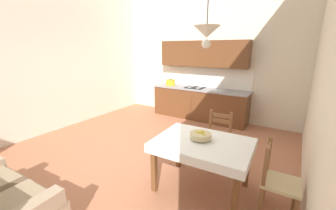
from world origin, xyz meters
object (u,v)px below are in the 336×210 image
kitchen_cabinetry (200,89)px  dining_chair_kitchen_side (217,139)px  pendant_lamp (207,33)px  fruit_bowl (201,135)px  dining_table (202,150)px  dining_chair_window_side (277,181)px

kitchen_cabinetry → dining_chair_kitchen_side: bearing=-58.4°
dining_chair_kitchen_side → pendant_lamp: size_ratio=1.16×
kitchen_cabinetry → fruit_bowl: size_ratio=9.20×
dining_chair_kitchen_side → pendant_lamp: pendant_lamp is taller
kitchen_cabinetry → pendant_lamp: 3.53m
kitchen_cabinetry → dining_chair_kitchen_side: size_ratio=2.97×
dining_table → pendant_lamp: (-0.00, -0.03, 1.56)m
dining_table → dining_chair_kitchen_side: size_ratio=1.45×
kitchen_cabinetry → fruit_bowl: bearing=-65.8°
kitchen_cabinetry → dining_chair_window_side: (2.32, -2.87, -0.41)m
dining_table → dining_chair_window_side: dining_chair_window_side is taller
kitchen_cabinetry → fruit_bowl: kitchen_cabinetry is taller
kitchen_cabinetry → pendant_lamp: bearing=-65.5°
dining_chair_window_side → dining_chair_kitchen_side: bearing=142.9°
dining_chair_window_side → pendant_lamp: (-0.96, -0.10, 1.74)m
kitchen_cabinetry → pendant_lamp: (1.35, -2.97, 1.32)m
fruit_bowl → dining_table: bearing=-37.0°
dining_chair_window_side → dining_table: bearing=-176.1°
dining_chair_kitchen_side → fruit_bowl: (0.01, -0.80, 0.37)m
dining_chair_kitchen_side → dining_table: bearing=-85.7°
fruit_bowl → pendant_lamp: size_ratio=0.37×
kitchen_cabinetry → dining_chair_window_side: bearing=-51.1°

